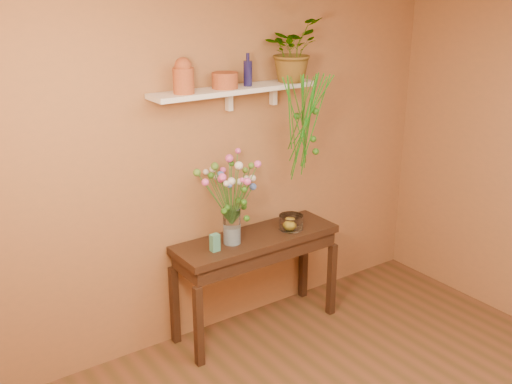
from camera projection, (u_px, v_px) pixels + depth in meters
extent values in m
cube|color=#A1683B|center=(222.00, 163.00, 4.52)|extent=(4.00, 0.04, 2.70)
cube|color=#331D12|center=(256.00, 239.00, 4.62)|extent=(1.32, 0.42, 0.06)
cube|color=#331D12|center=(256.00, 249.00, 4.64)|extent=(1.27, 0.39, 0.11)
cube|color=#331D12|center=(199.00, 327.00, 4.28)|extent=(0.06, 0.06, 0.63)
cube|color=#331D12|center=(332.00, 279.00, 4.96)|extent=(0.06, 0.06, 0.63)
cube|color=#331D12|center=(175.00, 305.00, 4.57)|extent=(0.06, 0.06, 0.63)
cube|color=#331D12|center=(303.00, 263.00, 5.25)|extent=(0.06, 0.06, 0.63)
cube|color=white|center=(236.00, 89.00, 4.26)|extent=(1.30, 0.24, 0.04)
cube|color=white|center=(229.00, 100.00, 4.36)|extent=(0.04, 0.05, 0.15)
cube|color=white|center=(273.00, 95.00, 4.58)|extent=(0.04, 0.05, 0.15)
cylinder|color=#A8462C|center=(184.00, 81.00, 3.97)|extent=(0.16, 0.16, 0.17)
sphere|color=#A8462C|center=(183.00, 66.00, 3.94)|extent=(0.11, 0.11, 0.11)
cylinder|color=#A8462C|center=(225.00, 80.00, 4.18)|extent=(0.19, 0.19, 0.11)
cylinder|color=#14123F|center=(248.00, 73.00, 4.26)|extent=(0.06, 0.06, 0.18)
cylinder|color=#14123F|center=(248.00, 57.00, 4.23)|extent=(0.03, 0.03, 0.05)
imported|color=#2B6117|center=(292.00, 50.00, 4.41)|extent=(0.52, 0.49, 0.46)
cylinder|color=#2B6117|center=(299.00, 110.00, 4.37)|extent=(0.27, 0.13, 0.51)
cylinder|color=#1E8319|center=(302.00, 101.00, 4.38)|extent=(0.15, 0.17, 0.41)
cylinder|color=#1E8319|center=(311.00, 99.00, 4.43)|extent=(0.03, 0.18, 0.39)
cylinder|color=#2B6117|center=(305.00, 107.00, 4.39)|extent=(0.09, 0.15, 0.48)
cylinder|color=#1E8319|center=(308.00, 122.00, 4.47)|extent=(0.15, 0.17, 0.73)
cylinder|color=#1E8319|center=(307.00, 121.00, 4.41)|extent=(0.06, 0.34, 0.69)
cylinder|color=#2B6117|center=(308.00, 121.00, 4.49)|extent=(0.04, 0.12, 0.72)
cylinder|color=#1E8319|center=(290.00, 114.00, 4.41)|extent=(0.14, 0.11, 0.58)
cylinder|color=#1E8319|center=(313.00, 110.00, 4.41)|extent=(0.14, 0.29, 0.55)
cylinder|color=#2B6117|center=(300.00, 115.00, 4.40)|extent=(0.02, 0.30, 0.60)
cylinder|color=#1E8319|center=(303.00, 132.00, 4.39)|extent=(0.04, 0.31, 0.82)
cylinder|color=#1E8319|center=(315.00, 122.00, 4.48)|extent=(0.07, 0.23, 0.74)
cylinder|color=#2B6117|center=(303.00, 126.00, 4.48)|extent=(0.11, 0.15, 0.79)
cylinder|color=#1E8319|center=(295.00, 118.00, 4.37)|extent=(0.33, 0.11, 0.63)
cylinder|color=#1E8319|center=(312.00, 106.00, 4.48)|extent=(0.05, 0.09, 0.51)
cylinder|color=#2B6117|center=(293.00, 122.00, 4.37)|extent=(0.22, 0.15, 0.69)
cylinder|color=#1E8319|center=(309.00, 127.00, 4.52)|extent=(0.05, 0.20, 0.82)
cylinder|color=#1E8319|center=(304.00, 123.00, 4.49)|extent=(0.11, 0.10, 0.75)
cylinder|color=#2B6117|center=(303.00, 121.00, 4.48)|extent=(0.17, 0.12, 0.71)
sphere|color=#2B6117|center=(297.00, 116.00, 4.44)|extent=(0.05, 0.05, 0.05)
sphere|color=#2B6117|center=(316.00, 152.00, 4.56)|extent=(0.05, 0.05, 0.05)
sphere|color=#2B6117|center=(315.00, 111.00, 4.44)|extent=(0.05, 0.05, 0.05)
sphere|color=#2B6117|center=(313.00, 139.00, 4.56)|extent=(0.05, 0.05, 0.05)
cylinder|color=white|center=(232.00, 226.00, 4.43)|extent=(0.13, 0.13, 0.27)
cylinder|color=silver|center=(232.00, 235.00, 4.46)|extent=(0.12, 0.12, 0.13)
cylinder|color=#386B28|center=(237.00, 202.00, 4.31)|extent=(0.01, 0.14, 0.37)
sphere|color=#DC52AB|center=(242.00, 180.00, 4.20)|extent=(0.04, 0.04, 0.04)
cylinder|color=#386B28|center=(238.00, 206.00, 4.33)|extent=(0.02, 0.15, 0.30)
sphere|color=#2B6117|center=(244.00, 190.00, 4.23)|extent=(0.05, 0.05, 0.05)
cylinder|color=#386B28|center=(239.00, 203.00, 4.32)|extent=(0.04, 0.16, 0.36)
sphere|color=#DC52AB|center=(247.00, 182.00, 4.21)|extent=(0.05, 0.05, 0.05)
cylinder|color=#386B28|center=(244.00, 194.00, 4.31)|extent=(0.12, 0.18, 0.48)
sphere|color=#DC52AB|center=(258.00, 164.00, 4.20)|extent=(0.05, 0.05, 0.05)
cylinder|color=#386B28|center=(236.00, 203.00, 4.37)|extent=(0.06, 0.04, 0.32)
sphere|color=silver|center=(240.00, 182.00, 4.32)|extent=(0.05, 0.05, 0.05)
cylinder|color=#386B28|center=(242.00, 205.00, 4.40)|extent=(0.16, 0.06, 0.27)
sphere|color=#4F75D7|center=(253.00, 187.00, 4.38)|extent=(0.05, 0.05, 0.05)
cylinder|color=#386B28|center=(242.00, 201.00, 4.38)|extent=(0.15, 0.07, 0.34)
sphere|color=silver|center=(253.00, 178.00, 4.34)|extent=(0.05, 0.05, 0.05)
cylinder|color=#386B28|center=(239.00, 200.00, 4.41)|extent=(0.14, 0.01, 0.32)
sphere|color=silver|center=(246.00, 178.00, 4.40)|extent=(0.04, 0.04, 0.04)
cylinder|color=#386B28|center=(239.00, 196.00, 4.42)|extent=(0.16, 0.05, 0.37)
sphere|color=olive|center=(245.00, 170.00, 4.41)|extent=(0.05, 0.05, 0.05)
cylinder|color=#386B28|center=(242.00, 194.00, 4.44)|extent=(0.22, 0.07, 0.39)
sphere|color=olive|center=(251.00, 166.00, 4.46)|extent=(0.05, 0.05, 0.05)
cylinder|color=#386B28|center=(235.00, 187.00, 4.43)|extent=(0.15, 0.14, 0.50)
sphere|color=#DC52AB|center=(238.00, 151.00, 4.44)|extent=(0.04, 0.04, 0.04)
cylinder|color=#386B28|center=(232.00, 193.00, 4.42)|extent=(0.08, 0.13, 0.42)
sphere|color=#2B6117|center=(231.00, 164.00, 4.42)|extent=(0.04, 0.04, 0.04)
cylinder|color=#386B28|center=(231.00, 191.00, 4.40)|extent=(0.05, 0.10, 0.47)
sphere|color=#DC52AB|center=(229.00, 158.00, 4.37)|extent=(0.06, 0.06, 0.06)
cylinder|color=#386B28|center=(227.00, 196.00, 4.44)|extent=(0.04, 0.17, 0.36)
sphere|color=#DC52AB|center=(223.00, 170.00, 4.45)|extent=(0.05, 0.05, 0.05)
cylinder|color=#386B28|center=(224.00, 200.00, 4.45)|extent=(0.02, 0.20, 0.31)
sphere|color=silver|center=(216.00, 178.00, 4.47)|extent=(0.04, 0.04, 0.04)
cylinder|color=#386B28|center=(226.00, 199.00, 4.42)|extent=(0.02, 0.14, 0.34)
sphere|color=#4F75D7|center=(221.00, 175.00, 4.41)|extent=(0.06, 0.06, 0.06)
cylinder|color=#386B28|center=(219.00, 197.00, 4.43)|extent=(0.08, 0.23, 0.36)
sphere|color=silver|center=(206.00, 172.00, 4.43)|extent=(0.04, 0.04, 0.04)
cylinder|color=#386B28|center=(222.00, 196.00, 4.39)|extent=(0.08, 0.14, 0.40)
sphere|color=silver|center=(213.00, 169.00, 4.35)|extent=(0.05, 0.05, 0.05)
cylinder|color=#386B28|center=(223.00, 195.00, 4.37)|extent=(0.09, 0.10, 0.43)
sphere|color=olive|center=(215.00, 166.00, 4.31)|extent=(0.06, 0.06, 0.06)
cylinder|color=#386B28|center=(215.00, 198.00, 4.31)|extent=(0.25, 0.07, 0.42)
sphere|color=olive|center=(197.00, 173.00, 4.20)|extent=(0.06, 0.06, 0.06)
cylinder|color=#386B28|center=(227.00, 201.00, 4.35)|extent=(0.09, 0.02, 0.35)
sphere|color=#DC52AB|center=(221.00, 179.00, 4.28)|extent=(0.05, 0.05, 0.05)
cylinder|color=#386B28|center=(222.00, 200.00, 4.33)|extent=(0.16, 0.04, 0.39)
sphere|color=#2B6117|center=(211.00, 175.00, 4.24)|extent=(0.05, 0.05, 0.05)
cylinder|color=#386B28|center=(219.00, 203.00, 4.29)|extent=(0.24, 0.04, 0.37)
sphere|color=#DC52AB|center=(205.00, 182.00, 4.15)|extent=(0.05, 0.05, 0.05)
cylinder|color=#386B28|center=(227.00, 201.00, 4.32)|extent=(0.11, 0.05, 0.38)
sphere|color=#DC52AB|center=(222.00, 177.00, 4.22)|extent=(0.06, 0.06, 0.06)
cylinder|color=#386B28|center=(229.00, 204.00, 4.31)|extent=(0.10, 0.10, 0.35)
sphere|color=silver|center=(226.00, 184.00, 4.19)|extent=(0.04, 0.04, 0.04)
cylinder|color=#386B28|center=(231.00, 204.00, 4.32)|extent=(0.08, 0.09, 0.33)
sphere|color=#4F75D7|center=(229.00, 185.00, 4.21)|extent=(0.04, 0.04, 0.04)
cylinder|color=#386B28|center=(232.00, 202.00, 4.32)|extent=(0.06, 0.09, 0.36)
sphere|color=silver|center=(231.00, 181.00, 4.21)|extent=(0.06, 0.06, 0.06)
cylinder|color=#386B28|center=(235.00, 195.00, 4.27)|extent=(0.04, 0.17, 0.49)
sphere|color=silver|center=(239.00, 166.00, 4.12)|extent=(0.06, 0.06, 0.06)
sphere|color=#2B6117|center=(247.00, 218.00, 4.33)|extent=(0.05, 0.05, 0.05)
sphere|color=#2B6117|center=(224.00, 211.00, 4.28)|extent=(0.05, 0.05, 0.05)
sphere|color=#2B6117|center=(244.00, 207.00, 4.52)|extent=(0.05, 0.05, 0.05)
sphere|color=#2B6117|center=(239.00, 200.00, 4.33)|extent=(0.05, 0.05, 0.05)
sphere|color=#2B6117|center=(244.00, 203.00, 4.28)|extent=(0.05, 0.05, 0.05)
sphere|color=#2B6117|center=(227.00, 208.00, 4.33)|extent=(0.05, 0.05, 0.05)
cylinder|color=white|center=(291.00, 222.00, 4.71)|extent=(0.19, 0.19, 0.11)
cylinder|color=white|center=(291.00, 228.00, 4.73)|extent=(0.19, 0.19, 0.01)
sphere|color=gold|center=(290.00, 225.00, 4.70)|extent=(0.08, 0.08, 0.08)
cube|color=#357081|center=(215.00, 243.00, 4.32)|extent=(0.07, 0.05, 0.13)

